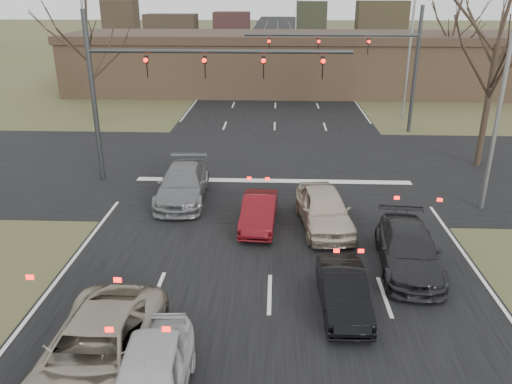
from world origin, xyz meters
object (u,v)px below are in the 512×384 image
(building, at_px, (297,62))
(mast_arm_far, at_px, (373,54))
(car_grey_ahead, at_px, (183,184))
(car_white_sedan, at_px, (150,381))
(car_black_hatch, at_px, (343,291))
(streetlight_right_near, at_px, (500,77))
(streetlight_right_far, at_px, (408,40))
(mast_arm_near, at_px, (161,76))
(car_red_ahead, at_px, (259,212))
(car_silver_suv, at_px, (96,354))
(car_charcoal_sedan, at_px, (409,250))
(car_silver_ahead, at_px, (324,209))

(building, relative_size, mast_arm_far, 3.81)
(mast_arm_far, relative_size, car_grey_ahead, 2.19)
(car_white_sedan, xyz_separation_m, car_black_hatch, (4.69, 3.98, -0.13))
(streetlight_right_near, height_order, streetlight_right_far, same)
(mast_arm_near, height_order, car_red_ahead, mast_arm_near)
(car_black_hatch, bearing_deg, car_silver_suv, -154.29)
(streetlight_right_far, bearing_deg, car_grey_ahead, -128.93)
(streetlight_right_far, relative_size, car_silver_suv, 1.87)
(car_silver_suv, bearing_deg, mast_arm_near, 95.89)
(car_red_ahead, bearing_deg, streetlight_right_near, 15.81)
(streetlight_right_far, bearing_deg, car_red_ahead, -117.21)
(car_silver_suv, xyz_separation_m, car_charcoal_sedan, (8.61, 5.60, -0.07))
(car_white_sedan, bearing_deg, car_charcoal_sedan, 38.76)
(streetlight_right_far, bearing_deg, car_charcoal_sedan, -102.04)
(car_black_hatch, bearing_deg, car_silver_ahead, 89.56)
(streetlight_right_far, distance_m, car_charcoal_sedan, 23.20)
(car_black_hatch, distance_m, car_grey_ahead, 10.18)
(car_grey_ahead, bearing_deg, mast_arm_near, 113.83)
(car_grey_ahead, xyz_separation_m, car_silver_ahead, (6.04, -2.62, 0.04))
(streetlight_right_far, bearing_deg, mast_arm_near, -136.11)
(car_charcoal_sedan, bearing_deg, mast_arm_far, 89.87)
(mast_arm_far, relative_size, car_black_hatch, 3.07)
(mast_arm_far, height_order, streetlight_right_near, streetlight_right_near)
(mast_arm_far, distance_m, car_black_hatch, 21.46)
(car_red_ahead, bearing_deg, car_white_sedan, -99.08)
(car_charcoal_sedan, bearing_deg, mast_arm_near, 145.11)
(car_black_hatch, xyz_separation_m, car_grey_ahead, (-6.14, 8.12, 0.14))
(car_silver_suv, relative_size, car_silver_ahead, 1.17)
(streetlight_right_near, distance_m, streetlight_right_far, 17.01)
(car_grey_ahead, relative_size, car_silver_ahead, 1.12)
(mast_arm_near, height_order, streetlight_right_near, streetlight_right_near)
(car_grey_ahead, distance_m, car_silver_ahead, 6.58)
(streetlight_right_near, relative_size, car_silver_ahead, 2.19)
(mast_arm_far, distance_m, streetlight_right_near, 13.28)
(streetlight_right_near, xyz_separation_m, car_red_ahead, (-9.32, -2.10, -4.98))
(streetlight_right_near, xyz_separation_m, car_charcoal_sedan, (-4.23, -5.17, -4.91))
(building, bearing_deg, streetlight_right_far, -56.35)
(mast_arm_far, relative_size, car_charcoal_sedan, 2.39)
(streetlight_right_near, bearing_deg, car_charcoal_sedan, -129.27)
(mast_arm_far, distance_m, car_white_sedan, 26.45)
(car_grey_ahead, relative_size, car_red_ahead, 1.38)
(car_white_sedan, xyz_separation_m, car_red_ahead, (2.05, 9.49, -0.12))
(car_silver_suv, distance_m, car_silver_ahead, 10.58)
(car_charcoal_sedan, height_order, car_grey_ahead, car_grey_ahead)
(car_charcoal_sedan, height_order, car_silver_ahead, car_silver_ahead)
(car_white_sedan, relative_size, car_grey_ahead, 0.84)
(car_charcoal_sedan, bearing_deg, car_silver_ahead, 134.66)
(car_silver_suv, bearing_deg, car_charcoal_sedan, 33.93)
(mast_arm_far, xyz_separation_m, car_charcoal_sedan, (-1.59, -18.17, -4.34))
(car_silver_suv, bearing_deg, car_silver_ahead, 55.91)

